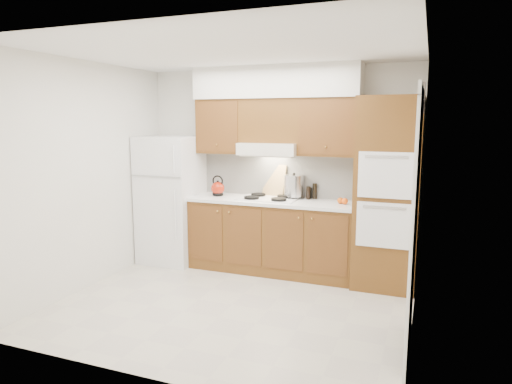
# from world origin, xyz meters

# --- Properties ---
(floor) EXTENTS (3.60, 3.60, 0.00)m
(floor) POSITION_xyz_m (0.00, 0.00, 0.00)
(floor) COLOR #BDB4A6
(floor) RESTS_ON ground
(ceiling) EXTENTS (3.60, 3.60, 0.00)m
(ceiling) POSITION_xyz_m (0.00, 0.00, 2.60)
(ceiling) COLOR white
(ceiling) RESTS_ON wall_back
(wall_back) EXTENTS (3.60, 0.02, 2.60)m
(wall_back) POSITION_xyz_m (0.00, 1.50, 1.30)
(wall_back) COLOR white
(wall_back) RESTS_ON floor
(wall_left) EXTENTS (0.02, 3.00, 2.60)m
(wall_left) POSITION_xyz_m (-1.80, 0.00, 1.30)
(wall_left) COLOR white
(wall_left) RESTS_ON floor
(wall_right) EXTENTS (0.02, 3.00, 2.60)m
(wall_right) POSITION_xyz_m (1.80, 0.00, 1.30)
(wall_right) COLOR white
(wall_right) RESTS_ON floor
(fridge) EXTENTS (0.75, 0.72, 1.72)m
(fridge) POSITION_xyz_m (-1.41, 1.14, 0.86)
(fridge) COLOR white
(fridge) RESTS_ON floor
(base_cabinets) EXTENTS (2.11, 0.60, 0.90)m
(base_cabinets) POSITION_xyz_m (0.02, 1.20, 0.45)
(base_cabinets) COLOR brown
(base_cabinets) RESTS_ON floor
(countertop) EXTENTS (2.13, 0.62, 0.04)m
(countertop) POSITION_xyz_m (0.03, 1.19, 0.92)
(countertop) COLOR white
(countertop) RESTS_ON base_cabinets
(backsplash) EXTENTS (2.11, 0.03, 0.56)m
(backsplash) POSITION_xyz_m (0.02, 1.49, 1.22)
(backsplash) COLOR white
(backsplash) RESTS_ON countertop
(oven_cabinet) EXTENTS (0.70, 0.65, 2.20)m
(oven_cabinet) POSITION_xyz_m (1.44, 1.18, 1.10)
(oven_cabinet) COLOR brown
(oven_cabinet) RESTS_ON floor
(upper_cab_left) EXTENTS (0.63, 0.33, 0.70)m
(upper_cab_left) POSITION_xyz_m (-0.71, 1.33, 1.85)
(upper_cab_left) COLOR brown
(upper_cab_left) RESTS_ON wall_back
(upper_cab_right) EXTENTS (0.73, 0.33, 0.70)m
(upper_cab_right) POSITION_xyz_m (0.72, 1.33, 1.85)
(upper_cab_right) COLOR brown
(upper_cab_right) RESTS_ON wall_back
(range_hood) EXTENTS (0.75, 0.45, 0.15)m
(range_hood) POSITION_xyz_m (-0.02, 1.27, 1.57)
(range_hood) COLOR silver
(range_hood) RESTS_ON wall_back
(upper_cab_over_hood) EXTENTS (0.75, 0.33, 0.55)m
(upper_cab_over_hood) POSITION_xyz_m (-0.02, 1.33, 1.92)
(upper_cab_over_hood) COLOR brown
(upper_cab_over_hood) RESTS_ON range_hood
(soffit) EXTENTS (2.13, 0.36, 0.40)m
(soffit) POSITION_xyz_m (0.03, 1.32, 2.40)
(soffit) COLOR silver
(soffit) RESTS_ON wall_back
(cooktop) EXTENTS (0.74, 0.50, 0.01)m
(cooktop) POSITION_xyz_m (-0.02, 1.21, 0.95)
(cooktop) COLOR white
(cooktop) RESTS_ON countertop
(doorway) EXTENTS (0.02, 0.90, 2.10)m
(doorway) POSITION_xyz_m (1.79, -0.35, 1.05)
(doorway) COLOR black
(doorway) RESTS_ON floor
(wall_clock) EXTENTS (0.02, 0.30, 0.30)m
(wall_clock) POSITION_xyz_m (1.79, 0.55, 2.15)
(wall_clock) COLOR #3F3833
(wall_clock) RESTS_ON wall_right
(kettle) EXTENTS (0.22, 0.22, 0.18)m
(kettle) POSITION_xyz_m (-0.73, 1.20, 1.04)
(kettle) COLOR #9C1D0B
(kettle) RESTS_ON countertop
(cutting_board) EXTENTS (0.35, 0.21, 0.43)m
(cutting_board) POSITION_xyz_m (-0.02, 1.45, 1.14)
(cutting_board) COLOR tan
(cutting_board) RESTS_ON countertop
(stock_pot) EXTENTS (0.33, 0.33, 0.26)m
(stock_pot) POSITION_xyz_m (0.26, 1.37, 1.10)
(stock_pot) COLOR silver
(stock_pot) RESTS_ON cooktop
(condiment_a) EXTENTS (0.07, 0.07, 0.20)m
(condiment_a) POSITION_xyz_m (0.52, 1.43, 1.04)
(condiment_a) COLOR black
(condiment_a) RESTS_ON countertop
(condiment_b) EXTENTS (0.05, 0.05, 0.17)m
(condiment_b) POSITION_xyz_m (0.46, 1.37, 1.02)
(condiment_b) COLOR black
(condiment_b) RESTS_ON countertop
(condiment_c) EXTENTS (0.06, 0.06, 0.14)m
(condiment_c) POSITION_xyz_m (0.46, 1.45, 1.01)
(condiment_c) COLOR black
(condiment_c) RESTS_ON countertop
(orange_near) EXTENTS (0.10, 0.10, 0.08)m
(orange_near) POSITION_xyz_m (0.95, 1.18, 0.98)
(orange_near) COLOR orange
(orange_near) RESTS_ON countertop
(orange_far) EXTENTS (0.08, 0.08, 0.08)m
(orange_far) POSITION_xyz_m (0.90, 1.21, 0.98)
(orange_far) COLOR #DB600B
(orange_far) RESTS_ON countertop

